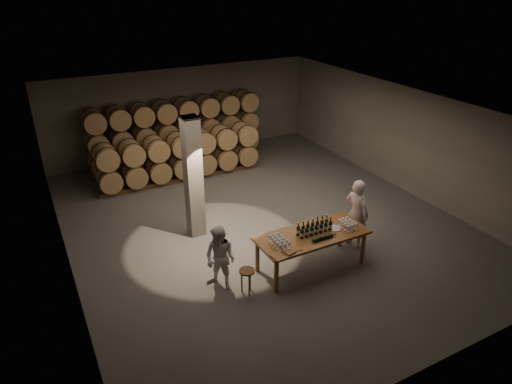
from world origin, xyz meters
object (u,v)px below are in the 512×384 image
plate (334,228)px  person_woman (220,258)px  bottle_cluster (314,228)px  notebook_near (290,252)px  tasting_table (312,238)px  stool (247,274)px  person_man (356,213)px

plate → person_woman: bearing=173.2°
bottle_cluster → notebook_near: bottle_cluster is taller
tasting_table → notebook_near: (-0.85, -0.41, 0.12)m
tasting_table → stool: size_ratio=4.57×
bottle_cluster → stool: size_ratio=1.52×
tasting_table → stool: bearing=-175.4°
tasting_table → person_woman: bearing=172.4°
stool → person_woman: (-0.42, 0.43, 0.28)m
tasting_table → person_man: size_ratio=1.44×
bottle_cluster → person_man: bearing=10.2°
person_man → notebook_near: bearing=89.0°
bottle_cluster → notebook_near: (-0.92, -0.44, -0.11)m
person_man → person_woman: bearing=72.5°
plate → person_woman: (-2.76, 0.33, -0.16)m
tasting_table → person_man: bearing=10.8°
notebook_near → person_woman: size_ratio=0.15×
notebook_near → person_man: 2.46m
bottle_cluster → notebook_near: 1.03m
stool → bottle_cluster: bearing=5.4°
tasting_table → bottle_cluster: bottle_cluster is taller
notebook_near → person_woman: 1.50m
bottle_cluster → person_man: size_ratio=0.48×
bottle_cluster → person_woman: size_ratio=0.58×
tasting_table → bottle_cluster: bearing=21.6°
notebook_near → person_woman: (-1.31, 0.70, -0.17)m
person_man → person_woman: (-3.67, -0.00, -0.16)m
tasting_table → person_woman: 2.18m
plate → person_man: person_man is taller
notebook_near → person_woman: bearing=142.2°
stool → person_woman: 0.67m
bottle_cluster → plate: size_ratio=2.83×
person_woman → person_man: bearing=56.3°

